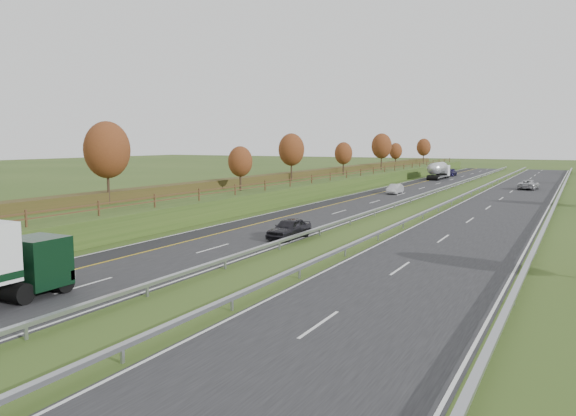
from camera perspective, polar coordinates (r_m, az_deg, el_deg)
name	(u,v)px	position (r m, az deg, el deg)	size (l,w,h in m)	color
ground	(418,208)	(67.75, 13.11, -0.01)	(400.00, 400.00, 0.00)	#324A1A
near_carriageway	(368,201)	(74.83, 8.15, 0.74)	(10.50, 200.00, 0.04)	black
far_carriageway	(500,207)	(71.07, 20.78, 0.05)	(10.50, 200.00, 0.04)	black
hard_shoulder	(342,199)	(76.16, 5.49, 0.88)	(3.00, 200.00, 0.04)	black
lane_markings	(416,203)	(72.83, 12.86, 0.50)	(26.75, 200.00, 0.01)	silver
embankment_left	(282,189)	(80.00, -0.65, 1.90)	(12.00, 200.00, 2.00)	#324A1A
hedge_left	(269,178)	(80.85, -1.90, 3.05)	(2.20, 180.00, 1.10)	#373716
fence_left	(309,178)	(77.47, 2.14, 3.02)	(0.12, 189.06, 1.20)	#422B19
median_barrier_near	(411,198)	(73.07, 12.37, 0.97)	(0.32, 200.00, 0.71)	#989BA0
median_barrier_far	(452,200)	(71.91, 16.29, 0.77)	(0.32, 200.00, 0.71)	#989BA0
outer_barrier_far	(555,205)	(70.57, 25.47, 0.27)	(0.32, 200.00, 0.71)	#989BA0
trees_left	(272,152)	(76.60, -1.62, 5.70)	(6.64, 164.30, 7.66)	#2D2116
road_tanker	(439,170)	(120.92, 15.06, 3.73)	(2.40, 11.22, 3.46)	silver
car_dark_near	(289,228)	(45.08, 0.12, -2.09)	(1.93, 4.79, 1.63)	black
car_silver_mid	(395,189)	(85.38, 10.81, 1.92)	(1.51, 4.34, 1.43)	#B3B3B8
car_small_far	(451,172)	(132.66, 16.19, 3.49)	(2.21, 5.43, 1.58)	#161238
car_oncoming	(529,185)	(99.46, 23.26, 2.20)	(2.59, 5.63, 1.56)	#AEADB2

